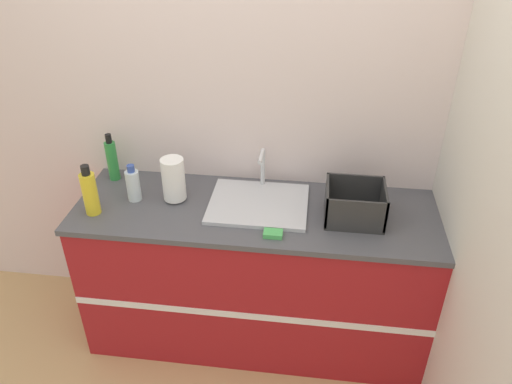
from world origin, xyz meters
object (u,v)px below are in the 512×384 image
Objects in this scene: paper_towel_roll at (174,180)px; bottle_yellow at (90,192)px; dish_rack at (355,206)px; bottle_clear at (133,185)px; bottle_green at (112,160)px; sink at (259,202)px.

bottle_yellow is (-0.38, -0.17, -0.00)m from paper_towel_roll.
bottle_clear reaches higher than dish_rack.
bottle_green is (-1.31, 0.22, 0.05)m from dish_rack.
paper_towel_roll reaches higher than dish_rack.
bottle_yellow reaches higher than sink.
bottle_clear is 0.27m from bottle_green.
sink is at bearing 0.61° from paper_towel_roll.
bottle_green is at bearing 157.07° from paper_towel_roll.
sink is 0.65m from bottle_clear.
paper_towel_roll is at bearing 176.90° from dish_rack.
dish_rack is at bearing -3.10° from paper_towel_roll.
bottle_green is at bearing 133.51° from bottle_clear.
sink is at bearing -10.97° from bottle_green.
dish_rack is (0.92, -0.05, -0.05)m from paper_towel_roll.
dish_rack is (0.48, -0.05, 0.05)m from sink.
bottle_clear is (-1.13, 0.02, 0.02)m from dish_rack.
bottle_green is (-0.18, 0.19, 0.03)m from bottle_clear.
bottle_green reaches higher than bottle_clear.
bottle_green is at bearing 169.03° from sink.
dish_rack is 1.13m from bottle_clear.
bottle_clear is 0.22m from bottle_yellow.
bottle_clear is 0.75× the size of bottle_yellow.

